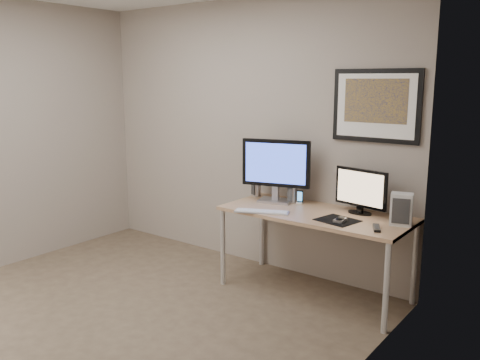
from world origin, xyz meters
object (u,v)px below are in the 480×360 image
at_px(fan_unit, 401,209).
at_px(monitor_tv, 361,190).
at_px(speaker_right, 292,193).
at_px(framed_art, 376,106).
at_px(phone_dock, 300,197).
at_px(keyboard, 262,212).
at_px(monitor_large, 276,168).
at_px(desk, 315,220).
at_px(speaker_left, 257,186).

bearing_deg(fan_unit, monitor_tv, 146.69).
bearing_deg(speaker_right, framed_art, 15.04).
xyz_separation_m(monitor_tv, phone_dock, (-0.58, 0.01, -0.14)).
distance_m(framed_art, phone_dock, 1.04).
bearing_deg(keyboard, phone_dock, 54.55).
height_order(monitor_large, keyboard, monitor_large).
bearing_deg(desk, speaker_left, 164.95).
xyz_separation_m(speaker_left, keyboard, (0.39, -0.48, -0.09)).
distance_m(monitor_large, speaker_left, 0.36).
height_order(framed_art, monitor_tv, framed_art).
distance_m(monitor_large, phone_dock, 0.34).
relative_size(monitor_tv, keyboard, 1.05).
height_order(monitor_large, monitor_tv, monitor_large).
bearing_deg(fan_unit, framed_art, 126.47).
xyz_separation_m(speaker_left, phone_dock, (0.49, -0.02, -0.04)).
height_order(desk, speaker_left, speaker_left).
distance_m(monitor_large, speaker_right, 0.28).
relative_size(speaker_left, fan_unit, 0.80).
bearing_deg(speaker_left, speaker_right, 21.24).
xyz_separation_m(desk, speaker_left, (-0.75, 0.20, 0.17)).
bearing_deg(keyboard, framed_art, 17.25).
bearing_deg(framed_art, monitor_large, -164.67).
bearing_deg(monitor_large, speaker_right, 11.67).
bearing_deg(keyboard, desk, 14.27).
relative_size(monitor_large, fan_unit, 2.47).
height_order(speaker_left, fan_unit, fan_unit).
bearing_deg(fan_unit, speaker_right, 157.38).
bearing_deg(speaker_right, keyboard, -90.57).
bearing_deg(desk, monitor_large, 167.44).
bearing_deg(keyboard, monitor_large, 83.04).
bearing_deg(desk, phone_dock, 144.86).
distance_m(speaker_right, keyboard, 0.46).
xyz_separation_m(monitor_tv, speaker_right, (-0.66, -0.00, -0.12)).
height_order(monitor_large, speaker_left, monitor_large).
height_order(speaker_right, phone_dock, speaker_right).
bearing_deg(speaker_right, monitor_large, -150.24).
relative_size(desk, speaker_right, 9.33).
height_order(framed_art, monitor_large, framed_art).
xyz_separation_m(monitor_large, fan_unit, (1.18, -0.05, -0.19)).
bearing_deg(monitor_tv, fan_unit, -6.58).
bearing_deg(phone_dock, keyboard, -114.96).
bearing_deg(framed_art, speaker_left, -173.25).
xyz_separation_m(framed_art, speaker_right, (-0.69, -0.16, -0.81)).
distance_m(desk, fan_unit, 0.74).
bearing_deg(speaker_right, fan_unit, -4.14).
distance_m(desk, monitor_large, 0.62).
bearing_deg(monitor_tv, desk, -140.19).
distance_m(speaker_left, phone_dock, 0.49).
height_order(monitor_large, speaker_right, monitor_large).
relative_size(speaker_right, keyboard, 0.37).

